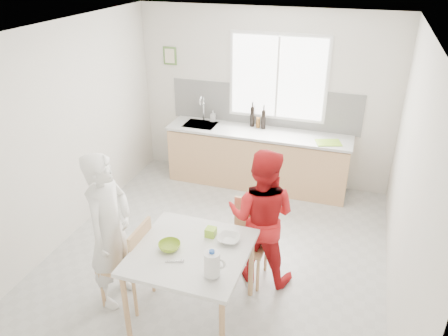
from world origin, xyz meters
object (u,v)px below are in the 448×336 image
object	(u,v)px
person_white	(110,231)
wine_bottle_b	(263,119)
chair_left	(131,260)
bowl_green	(169,246)
milk_jug	(212,263)
person_red	(261,217)
chair_far	(249,237)
bowl_white	(229,239)
dining_table	(191,257)
wine_bottle_a	(252,116)

from	to	relation	value
person_white	wine_bottle_b	size ratio (longest dim) A/B	5.75
person_white	wine_bottle_b	distance (m)	3.21
chair_left	bowl_green	size ratio (longest dim) A/B	4.53
milk_jug	person_red	bearing A→B (deg)	81.73
chair_left	person_white	xyz separation A→B (m)	(-0.21, 0.00, 0.32)
person_red	bowl_green	distance (m)	1.12
chair_far	person_white	xyz separation A→B (m)	(-1.25, -0.81, 0.35)
person_red	bowl_white	bearing A→B (deg)	72.32
person_red	milk_jug	xyz separation A→B (m)	(-0.17, -1.11, 0.17)
chair_far	person_red	bearing A→B (deg)	4.91
bowl_white	wine_bottle_b	bearing A→B (deg)	96.90
dining_table	wine_bottle_a	distance (m)	3.16
dining_table	bowl_green	size ratio (longest dim) A/B	5.09
chair_left	person_white	bearing A→B (deg)	-90.00
person_white	milk_jug	distance (m)	1.25
dining_table	wine_bottle_a	xyz separation A→B (m)	(-0.23, 3.14, 0.33)
bowl_white	bowl_green	bearing A→B (deg)	-149.54
dining_table	milk_jug	distance (m)	0.48
chair_far	person_white	world-z (taller)	person_white
wine_bottle_b	bowl_white	bearing A→B (deg)	-83.10
chair_far	bowl_white	size ratio (longest dim) A/B	4.21
chair_far	person_white	bearing A→B (deg)	-146.46
bowl_green	milk_jug	size ratio (longest dim) A/B	0.84
person_red	chair_left	bearing A→B (deg)	35.63
dining_table	person_white	xyz separation A→B (m)	(-0.89, 0.01, 0.11)
milk_jug	wine_bottle_b	distance (m)	3.40
bowl_green	bowl_white	size ratio (longest dim) A/B	0.97
person_red	chair_far	bearing A→B (deg)	4.91
bowl_green	wine_bottle_b	xyz separation A→B (m)	(0.16, 3.14, 0.20)
wine_bottle_b	dining_table	bearing A→B (deg)	-89.22
person_white	wine_bottle_a	bearing A→B (deg)	-11.35
dining_table	bowl_white	xyz separation A→B (m)	(0.30, 0.25, 0.11)
person_white	person_red	size ratio (longest dim) A/B	1.08
person_red	wine_bottle_a	size ratio (longest dim) A/B	5.01
chair_far	wine_bottle_a	bearing A→B (deg)	104.76
person_white	person_red	bearing A→B (deg)	-58.79
dining_table	chair_far	size ratio (longest dim) A/B	1.17
bowl_white	wine_bottle_b	distance (m)	2.87
chair_far	wine_bottle_b	world-z (taller)	wine_bottle_b
person_white	milk_jug	xyz separation A→B (m)	(1.21, -0.29, 0.11)
chair_left	bowl_green	bearing A→B (deg)	84.00
bowl_green	wine_bottle_a	xyz separation A→B (m)	(-0.03, 3.18, 0.21)
chair_left	person_red	size ratio (longest dim) A/B	0.61
milk_jug	wine_bottle_a	distance (m)	3.46
person_red	wine_bottle_a	distance (m)	2.43
bowl_green	chair_left	bearing A→B (deg)	173.50
person_white	wine_bottle_a	world-z (taller)	person_white
wine_bottle_a	person_red	bearing A→B (deg)	-72.57
dining_table	chair_left	size ratio (longest dim) A/B	1.12
person_red	bowl_white	distance (m)	0.61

